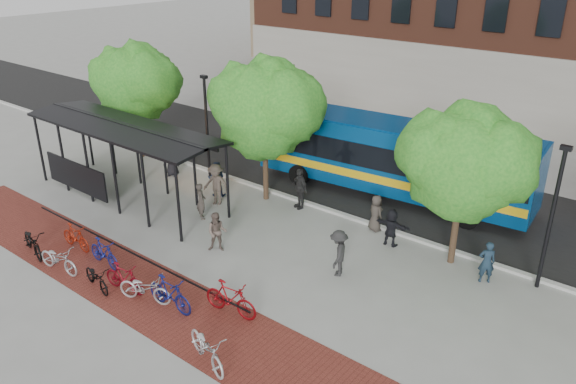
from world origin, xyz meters
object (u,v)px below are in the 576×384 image
Objects in this scene: bike_7 at (170,293)px; pedestrian_9 at (338,253)px; tree_a at (136,80)px; lamp_post_left at (207,124)px; bike_3 at (104,253)px; pedestrian_0 at (172,160)px; bike_4 at (97,277)px; tree_c at (468,160)px; bike_5 at (124,278)px; pedestrian_1 at (201,201)px; tree_b at (267,105)px; bike_1 at (76,237)px; bike_6 at (145,288)px; pedestrian_6 at (376,213)px; bus_shelter at (122,135)px; bike_2 at (59,259)px; pedestrian_7 at (487,262)px; bike_10 at (207,348)px; pedestrian_4 at (300,188)px; pedestrian_5 at (391,227)px; lamp_post_right at (552,215)px; pedestrian_3 at (216,184)px; pedestrian_8 at (217,232)px; bus at (392,154)px; bike_0 at (33,242)px; bike_9 at (231,299)px; pedestrian_2 at (216,179)px.

bike_7 is 5.93m from pedestrian_9.
tree_a reaches higher than lamp_post_left.
pedestrian_0 is (-4.75, 7.32, 0.32)m from bike_3.
bike_7 reaches higher than bike_4.
pedestrian_0 is (-14.65, -0.84, -3.21)m from tree_c.
pedestrian_1 reaches higher than bike_5.
bike_1 is (-2.82, -8.10, -3.96)m from tree_b.
bike_6 is 1.24× the size of pedestrian_6.
bus_shelter is at bearing -105.53° from lamp_post_left.
pedestrian_0 is (-3.83, 8.57, 0.34)m from bike_2.
pedestrian_7 is (10.17, 8.63, 0.35)m from bike_4.
bus_shelter is 12.66m from bike_10.
pedestrian_5 is (4.83, -0.48, -0.17)m from pedestrian_4.
bike_7 is 1.11× the size of pedestrian_9.
bike_2 is 1.03× the size of pedestrian_4.
tree_c is 3.10× the size of bike_6.
bike_10 is at bearing -58.46° from tree_b.
pedestrian_1 is 1.03× the size of pedestrian_7.
lamp_post_right is 2.98× the size of bike_5.
tree_b is at bearing -3.60° from bike_3.
pedestrian_4 is at bearing -14.56° from bike_3.
bike_10 is (7.66, -0.09, 0.03)m from bike_2.
bike_7 is 1.22× the size of pedestrian_7.
bus_shelter is 4.85m from pedestrian_1.
bus_shelter is 6.35× the size of bike_4.
pedestrian_8 is at bearing -62.39° from pedestrian_3.
lamp_post_left reaches higher than bike_10.
bus reaches higher than pedestrian_4.
pedestrian_6 is at bearing -44.53° from bike_1.
bike_9 is at bearing -64.04° from bike_0.
tree_c is at bearing -130.33° from pedestrian_1.
bike_3 is 10.79m from pedestrian_5.
pedestrian_1 is at bearing 9.85° from bike_6.
pedestrian_9 is at bearing 2.34° from bus_shelter.
bus is 8.12m from pedestrian_2.
bike_9 is (13.75, -7.43, -3.65)m from tree_a.
bike_1 is at bearing 90.93° from bike_3.
bike_6 is at bearing 107.22° from bike_9.
bike_2 is 7.66m from bike_10.
bike_0 is 1.28× the size of pedestrian_7.
bike_2 is 9.39m from pedestrian_0.
lamp_post_right is at bearing -41.10° from bike_4.
tree_b is at bearing -3.50° from lamp_post_left.
pedestrian_7 is (10.35, -0.58, -3.67)m from tree_b.
bus reaches higher than bike_4.
pedestrian_6 is (5.42, 0.38, -3.69)m from tree_b.
bike_2 is at bearing -58.65° from bus_shelter.
pedestrian_0 reaches higher than pedestrian_2.
tree_a is at bearing 40.95° from bike_5.
tree_a is 5.14m from lamp_post_left.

